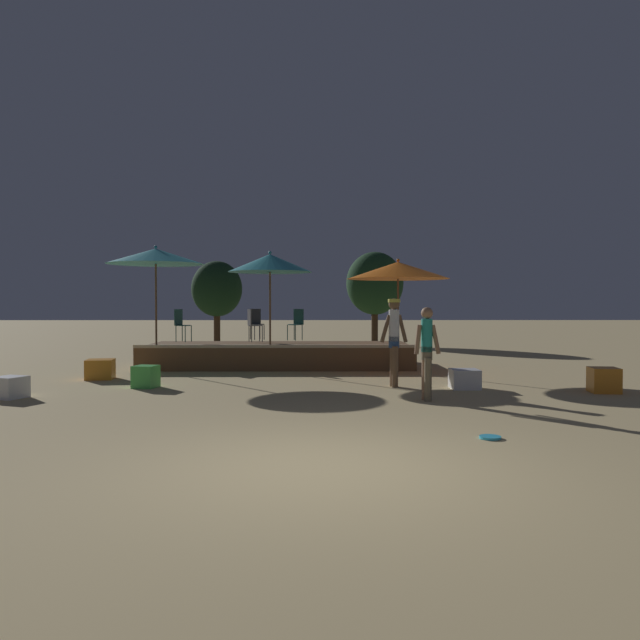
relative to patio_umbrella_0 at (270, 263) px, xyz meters
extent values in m
plane|color=tan|center=(1.25, -9.48, -2.77)|extent=(120.00, 120.00, 0.00)
cube|color=brown|center=(0.14, 1.41, -2.47)|extent=(7.25, 2.97, 0.60)
cube|color=#CCB793|center=(0.14, -0.04, -2.13)|extent=(7.25, 0.12, 0.08)
cylinder|color=brown|center=(0.00, 0.00, -1.50)|extent=(0.05, 0.05, 2.54)
cone|color=teal|center=(0.00, 0.00, 0.00)|extent=(2.16, 2.16, 0.46)
sphere|color=teal|center=(0.00, 0.00, 0.27)|extent=(0.08, 0.08, 0.08)
cylinder|color=brown|center=(3.25, -0.27, -1.59)|extent=(0.05, 0.05, 2.36)
cone|color=orange|center=(3.25, -0.27, -0.19)|extent=(2.58, 2.58, 0.43)
sphere|color=orange|center=(3.25, -0.27, 0.06)|extent=(0.08, 0.08, 0.08)
cylinder|color=brown|center=(-2.92, 0.00, -1.39)|extent=(0.05, 0.05, 2.75)
cone|color=teal|center=(-2.92, 0.00, 0.18)|extent=(2.47, 2.47, 0.39)
sphere|color=teal|center=(-2.92, 0.00, 0.41)|extent=(0.08, 0.08, 0.08)
cube|color=orange|center=(6.78, -3.93, -2.52)|extent=(0.58, 0.58, 0.49)
cube|color=white|center=(4.19, -3.37, -2.57)|extent=(0.56, 0.56, 0.40)
cube|color=#4CC651|center=(-2.34, -3.14, -2.54)|extent=(0.53, 0.53, 0.46)
cube|color=orange|center=(-3.78, -1.68, -2.54)|extent=(0.67, 0.67, 0.45)
cube|color=white|center=(-4.44, -4.56, -2.57)|extent=(0.65, 0.65, 0.40)
cylinder|color=#72664C|center=(3.15, -5.00, -2.38)|extent=(0.13, 0.13, 0.77)
cylinder|color=#997051|center=(3.13, -4.84, -2.38)|extent=(0.13, 0.13, 0.77)
cylinder|color=#72664C|center=(3.14, -4.92, -1.92)|extent=(0.20, 0.20, 0.24)
cylinder|color=teal|center=(3.14, -4.92, -1.60)|extent=(0.20, 0.20, 0.59)
cylinder|color=#997051|center=(3.30, -4.90, -1.67)|extent=(0.20, 0.10, 0.53)
cylinder|color=#997051|center=(2.98, -4.94, -1.67)|extent=(0.15, 0.10, 0.53)
sphere|color=#997051|center=(3.14, -4.92, -1.20)|extent=(0.21, 0.21, 0.21)
cylinder|color=brown|center=(2.78, -2.99, -2.34)|extent=(0.13, 0.13, 0.85)
cylinder|color=brown|center=(2.80, -3.17, -2.34)|extent=(0.13, 0.13, 0.85)
cylinder|color=#2D4C7F|center=(2.79, -3.08, -1.83)|extent=(0.22, 0.22, 0.24)
cylinder|color=white|center=(2.79, -3.08, -1.49)|extent=(0.22, 0.22, 0.65)
cylinder|color=brown|center=(2.61, -3.10, -1.55)|extent=(0.24, 0.11, 0.58)
cylinder|color=brown|center=(2.97, -3.06, -1.55)|extent=(0.23, 0.10, 0.58)
sphere|color=brown|center=(2.79, -3.08, -1.04)|extent=(0.23, 0.23, 0.23)
cylinder|color=#D8D14C|center=(2.79, -3.08, -0.97)|extent=(0.26, 0.26, 0.07)
cylinder|color=#47474C|center=(-0.30, 1.17, -1.86)|extent=(0.02, 0.02, 0.45)
cylinder|color=#47474C|center=(-0.40, 1.45, -1.86)|extent=(0.02, 0.02, 0.45)
cylinder|color=#47474C|center=(-0.58, 1.07, -1.86)|extent=(0.02, 0.02, 0.45)
cylinder|color=#47474C|center=(-0.68, 1.35, -1.86)|extent=(0.02, 0.02, 0.45)
cylinder|color=#47474C|center=(-0.49, 1.26, -1.64)|extent=(0.40, 0.40, 0.02)
cube|color=#47474C|center=(-0.65, 1.20, -1.41)|extent=(0.15, 0.35, 0.45)
cylinder|color=#1E4C47|center=(0.36, 1.92, -1.86)|extent=(0.02, 0.02, 0.45)
cylinder|color=#1E4C47|center=(0.60, 1.73, -1.86)|extent=(0.02, 0.02, 0.45)
cylinder|color=#1E4C47|center=(0.55, 2.16, -1.86)|extent=(0.02, 0.02, 0.45)
cylinder|color=#1E4C47|center=(0.78, 1.97, -1.86)|extent=(0.02, 0.02, 0.45)
cylinder|color=#1E4C47|center=(0.57, 1.95, -1.64)|extent=(0.40, 0.40, 0.02)
cube|color=#1E4C47|center=(0.68, 2.08, -1.41)|extent=(0.30, 0.25, 0.45)
cylinder|color=#1E4C47|center=(-2.40, 1.08, -1.86)|extent=(0.02, 0.02, 0.45)
cylinder|color=#1E4C47|center=(-2.29, 1.36, -1.86)|extent=(0.02, 0.02, 0.45)
cylinder|color=#1E4C47|center=(-2.68, 1.19, -1.86)|extent=(0.02, 0.02, 0.45)
cylinder|color=#1E4C47|center=(-2.56, 1.47, -1.86)|extent=(0.02, 0.02, 0.45)
cylinder|color=#1E4C47|center=(-2.48, 1.27, -1.64)|extent=(0.40, 0.40, 0.02)
cube|color=#1E4C47|center=(-2.64, 1.34, -1.41)|extent=(0.16, 0.34, 0.45)
cylinder|color=#2D3338|center=(-0.60, 2.08, -1.86)|extent=(0.02, 0.02, 0.45)
cylinder|color=#2D3338|center=(-0.33, 2.22, -1.86)|extent=(0.02, 0.02, 0.45)
cylinder|color=#2D3338|center=(-0.74, 2.34, -1.86)|extent=(0.02, 0.02, 0.45)
cylinder|color=#2D3338|center=(-0.48, 2.49, -1.86)|extent=(0.02, 0.02, 0.45)
cylinder|color=#2D3338|center=(-0.54, 2.28, -1.64)|extent=(0.40, 0.40, 0.02)
cube|color=#2D3338|center=(-0.62, 2.43, -1.41)|extent=(0.33, 0.20, 0.45)
cylinder|color=#33B2D8|center=(3.39, -8.06, -2.75)|extent=(0.28, 0.28, 0.03)
cylinder|color=#3D2B1C|center=(-3.07, 10.94, -2.07)|extent=(0.28, 0.28, 1.40)
ellipsoid|color=black|center=(-3.07, 10.94, -0.39)|extent=(2.18, 2.18, 2.39)
cylinder|color=#3D2B1C|center=(3.70, 10.43, -2.01)|extent=(0.28, 0.28, 1.51)
ellipsoid|color=#19381E|center=(3.70, 10.43, -0.16)|extent=(2.42, 2.42, 2.66)
camera|label=1|loc=(1.14, -15.97, -1.04)|focal=35.00mm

